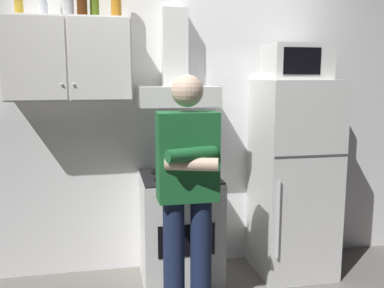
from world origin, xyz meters
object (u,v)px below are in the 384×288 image
stove_oven (180,228)px  range_hood (176,80)px  bottle_olive_oil (94,3)px  bottle_canister_steel (68,4)px  microwave (297,62)px  cooking_pot (199,171)px  refrigerator (293,178)px  upper_cabinet (69,59)px  person_standing (188,192)px  bottle_spice_jar (19,6)px

stove_oven → range_hood: size_ratio=1.17×
bottle_olive_oil → bottle_canister_steel: bearing=-167.5°
bottle_olive_oil → microwave: bearing=-5.2°
cooking_pot → stove_oven: bearing=137.5°
stove_oven → bottle_olive_oil: bearing=165.2°
range_hood → bottle_olive_oil: size_ratio=3.18×
refrigerator → cooking_pot: size_ratio=5.21×
range_hood → microwave: size_ratio=1.56×
upper_cabinet → range_hood: range_hood is taller
refrigerator → bottle_canister_steel: bearing=176.1°
cooking_pot → upper_cabinet: bearing=165.3°
upper_cabinet → person_standing: (0.75, -0.73, -0.85)m
person_standing → bottle_olive_oil: size_ratio=6.95×
stove_oven → refrigerator: (0.95, 0.00, 0.37)m
bottle_canister_steel → refrigerator: bearing=-3.9°
bottle_olive_oil → person_standing: bearing=-54.1°
cooking_pot → bottle_olive_oil: 1.47m
bottle_spice_jar → refrigerator: bearing=-3.1°
range_hood → refrigerator: 1.25m
microwave → person_standing: microwave is taller
bottle_spice_jar → bottle_canister_steel: bearing=0.6°
person_standing → bottle_olive_oil: (-0.55, 0.76, 1.26)m
microwave → bottle_canister_steel: bottle_canister_steel is taller
refrigerator → bottle_olive_oil: bottle_olive_oil is taller
range_hood → upper_cabinet: bearing=-179.9°
person_standing → upper_cabinet: bearing=135.7°
upper_cabinet → microwave: upper_cabinet is taller
microwave → person_standing: bearing=-148.0°
stove_oven → bottle_canister_steel: bottle_canister_steel is taller
microwave → bottle_canister_steel: 1.79m
range_hood → person_standing: 1.01m
stove_oven → bottle_olive_oil: bottle_olive_oil is taller
range_hood → person_standing: (-0.05, -0.73, -0.70)m
range_hood → microwave: bearing=-6.5°
upper_cabinet → range_hood: (0.80, 0.00, -0.15)m
cooking_pot → bottle_canister_steel: bottle_canister_steel is taller
stove_oven → bottle_canister_steel: size_ratio=4.41×
stove_oven → bottle_olive_oil: (-0.60, 0.16, 1.73)m
person_standing → cooking_pot: person_standing is taller
stove_oven → microwave: 1.62m
microwave → person_standing: size_ratio=0.29×
bottle_olive_oil → upper_cabinet: bearing=-170.2°
range_hood → bottle_canister_steel: bottle_canister_steel is taller
person_standing → bottle_olive_oil: 1.57m
bottle_canister_steel → bottle_olive_oil: bottle_olive_oil is taller
bottle_canister_steel → bottle_spice_jar: bottle_canister_steel is taller
microwave → bottle_spice_jar: size_ratio=3.21×
bottle_spice_jar → microwave: bearing=-2.6°
cooking_pot → refrigerator: bearing=8.3°
stove_oven → refrigerator: 1.02m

